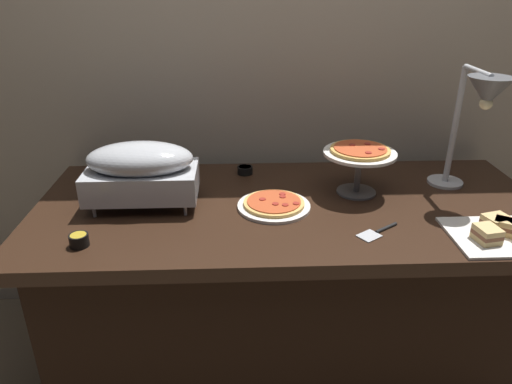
{
  "coord_description": "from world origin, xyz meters",
  "views": [
    {
      "loc": [
        -0.2,
        -1.58,
        1.54
      ],
      "look_at": [
        -0.13,
        0.0,
        0.81
      ],
      "focal_mm": 33.25,
      "sensor_mm": 36.0,
      "label": 1
    }
  ],
  "objects_px": {
    "chafing_dish": "(141,170)",
    "heat_lamp": "(481,104)",
    "pizza_plate_center": "(359,157)",
    "sandwich_platter": "(506,232)",
    "sauce_cup_far": "(79,240)",
    "sauce_cup_near": "(245,170)",
    "pizza_plate_front": "(274,205)",
    "serving_spatula": "(377,232)"
  },
  "relations": [
    {
      "from": "pizza_plate_front",
      "to": "sandwich_platter",
      "type": "distance_m",
      "value": 0.78
    },
    {
      "from": "pizza_plate_front",
      "to": "serving_spatula",
      "type": "distance_m",
      "value": 0.39
    },
    {
      "from": "serving_spatula",
      "to": "pizza_plate_center",
      "type": "bearing_deg",
      "value": 89.34
    },
    {
      "from": "chafing_dish",
      "to": "sauce_cup_near",
      "type": "height_order",
      "value": "chafing_dish"
    },
    {
      "from": "chafing_dish",
      "to": "pizza_plate_front",
      "type": "xyz_separation_m",
      "value": [
        0.48,
        -0.05,
        -0.12
      ]
    },
    {
      "from": "sauce_cup_near",
      "to": "sauce_cup_far",
      "type": "relative_size",
      "value": 1.09
    },
    {
      "from": "sauce_cup_far",
      "to": "serving_spatula",
      "type": "bearing_deg",
      "value": 2.51
    },
    {
      "from": "chafing_dish",
      "to": "serving_spatula",
      "type": "height_order",
      "value": "chafing_dish"
    },
    {
      "from": "heat_lamp",
      "to": "serving_spatula",
      "type": "relative_size",
      "value": 3.01
    },
    {
      "from": "sandwich_platter",
      "to": "chafing_dish",
      "type": "bearing_deg",
      "value": 166.3
    },
    {
      "from": "chafing_dish",
      "to": "serving_spatula",
      "type": "xyz_separation_m",
      "value": [
        0.81,
        -0.25,
        -0.13
      ]
    },
    {
      "from": "pizza_plate_front",
      "to": "serving_spatula",
      "type": "xyz_separation_m",
      "value": [
        0.33,
        -0.2,
        -0.01
      ]
    },
    {
      "from": "chafing_dish",
      "to": "sauce_cup_far",
      "type": "height_order",
      "value": "chafing_dish"
    },
    {
      "from": "pizza_plate_front",
      "to": "pizza_plate_center",
      "type": "bearing_deg",
      "value": 19.59
    },
    {
      "from": "chafing_dish",
      "to": "sauce_cup_near",
      "type": "xyz_separation_m",
      "value": [
        0.38,
        0.29,
        -0.12
      ]
    },
    {
      "from": "pizza_plate_center",
      "to": "heat_lamp",
      "type": "bearing_deg",
      "value": -11.84
    },
    {
      "from": "pizza_plate_front",
      "to": "sauce_cup_near",
      "type": "bearing_deg",
      "value": 106.56
    },
    {
      "from": "sauce_cup_near",
      "to": "serving_spatula",
      "type": "distance_m",
      "value": 0.68
    },
    {
      "from": "pizza_plate_front",
      "to": "sauce_cup_near",
      "type": "distance_m",
      "value": 0.35
    },
    {
      "from": "sauce_cup_far",
      "to": "chafing_dish",
      "type": "bearing_deg",
      "value": 61.98
    },
    {
      "from": "sandwich_platter",
      "to": "sauce_cup_far",
      "type": "xyz_separation_m",
      "value": [
        -1.37,
        0.01,
        -0.0
      ]
    },
    {
      "from": "sauce_cup_near",
      "to": "serving_spatula",
      "type": "height_order",
      "value": "sauce_cup_near"
    },
    {
      "from": "sauce_cup_near",
      "to": "pizza_plate_center",
      "type": "bearing_deg",
      "value": -26.44
    },
    {
      "from": "pizza_plate_front",
      "to": "sauce_cup_near",
      "type": "xyz_separation_m",
      "value": [
        -0.1,
        0.33,
        0.01
      ]
    },
    {
      "from": "chafing_dish",
      "to": "pizza_plate_center",
      "type": "distance_m",
      "value": 0.81
    },
    {
      "from": "sauce_cup_near",
      "to": "chafing_dish",
      "type": "bearing_deg",
      "value": -142.95
    },
    {
      "from": "pizza_plate_front",
      "to": "pizza_plate_center",
      "type": "xyz_separation_m",
      "value": [
        0.33,
        0.12,
        0.14
      ]
    },
    {
      "from": "chafing_dish",
      "to": "serving_spatula",
      "type": "relative_size",
      "value": 2.5
    },
    {
      "from": "sauce_cup_far",
      "to": "pizza_plate_center",
      "type": "bearing_deg",
      "value": 20.51
    },
    {
      "from": "sandwich_platter",
      "to": "sauce_cup_far",
      "type": "distance_m",
      "value": 1.37
    },
    {
      "from": "heat_lamp",
      "to": "pizza_plate_front",
      "type": "height_order",
      "value": "heat_lamp"
    },
    {
      "from": "pizza_plate_center",
      "to": "serving_spatula",
      "type": "bearing_deg",
      "value": -90.66
    },
    {
      "from": "sandwich_platter",
      "to": "sauce_cup_far",
      "type": "relative_size",
      "value": 5.47
    },
    {
      "from": "heat_lamp",
      "to": "sandwich_platter",
      "type": "height_order",
      "value": "heat_lamp"
    },
    {
      "from": "sandwich_platter",
      "to": "serving_spatula",
      "type": "height_order",
      "value": "sandwich_platter"
    },
    {
      "from": "pizza_plate_front",
      "to": "chafing_dish",
      "type": "bearing_deg",
      "value": 174.44
    },
    {
      "from": "heat_lamp",
      "to": "serving_spatula",
      "type": "xyz_separation_m",
      "value": [
        -0.39,
        -0.24,
        -0.37
      ]
    },
    {
      "from": "pizza_plate_center",
      "to": "sauce_cup_near",
      "type": "xyz_separation_m",
      "value": [
        -0.43,
        0.21,
        -0.13
      ]
    },
    {
      "from": "pizza_plate_center",
      "to": "sandwich_platter",
      "type": "height_order",
      "value": "pizza_plate_center"
    },
    {
      "from": "heat_lamp",
      "to": "pizza_plate_center",
      "type": "relative_size",
      "value": 1.74
    },
    {
      "from": "chafing_dish",
      "to": "heat_lamp",
      "type": "distance_m",
      "value": 1.22
    },
    {
      "from": "pizza_plate_center",
      "to": "sandwich_platter",
      "type": "bearing_deg",
      "value": -42.46
    }
  ]
}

